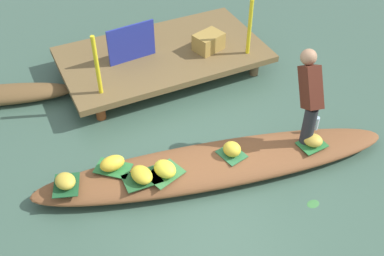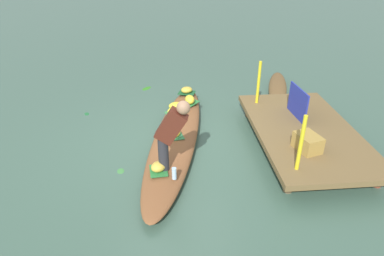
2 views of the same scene
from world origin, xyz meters
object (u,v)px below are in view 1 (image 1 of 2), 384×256
moored_boat (0,95)px  banana_bunch_3 (112,163)px  banana_bunch_1 (65,181)px  banana_bunch_5 (232,149)px  banana_bunch_4 (165,169)px  vendor_person (310,94)px  banana_bunch_0 (142,175)px  market_banner (131,43)px  produce_crate (209,42)px  banana_bunch_2 (313,140)px  vendor_boat (216,164)px  water_bottle (316,123)px

moored_boat → banana_bunch_3: size_ratio=7.23×
banana_bunch_1 → banana_bunch_5: banana_bunch_5 is taller
banana_bunch_4 → vendor_person: bearing=-3.9°
banana_bunch_1 → banana_bunch_4: bearing=-16.5°
banana_bunch_0 → vendor_person: (2.16, -0.17, 0.60)m
market_banner → produce_crate: 1.22m
banana_bunch_2 → banana_bunch_4: bearing=169.9°
banana_bunch_3 → banana_bunch_4: banana_bunch_3 is taller
banana_bunch_0 → banana_bunch_3: size_ratio=1.02×
banana_bunch_3 → banana_bunch_5: (1.41, -0.40, 0.00)m
banana_bunch_2 → market_banner: (-1.43, 2.70, 0.31)m
vendor_boat → water_bottle: water_bottle is taller
banana_bunch_0 → banana_bunch_1: 0.88m
banana_bunch_3 → market_banner: 2.26m
banana_bunch_1 → market_banner: bearing=52.1°
market_banner → vendor_boat: bearing=-89.1°
water_bottle → banana_bunch_4: bearing=177.2°
banana_bunch_0 → banana_bunch_1: size_ratio=1.17×
banana_bunch_0 → banana_bunch_3: (-0.26, 0.31, 0.01)m
banana_bunch_2 → vendor_boat: bearing=165.0°
banana_bunch_1 → vendor_person: size_ratio=0.23×
banana_bunch_1 → banana_bunch_3: bearing=2.3°
vendor_person → market_banner: (-1.41, 2.49, -0.29)m
vendor_person → water_bottle: size_ratio=6.13×
banana_bunch_3 → water_bottle: bearing=-9.8°
banana_bunch_5 → water_bottle: water_bottle is taller
water_bottle → vendor_boat: bearing=176.4°
banana_bunch_2 → produce_crate: produce_crate is taller
vendor_boat → moored_boat: vendor_boat is taller
moored_boat → banana_bunch_2: 4.58m
banana_bunch_1 → moored_boat: bearing=100.8°
vendor_boat → banana_bunch_2: (1.21, -0.32, 0.21)m
banana_bunch_0 → market_banner: size_ratio=0.41×
banana_bunch_1 → vendor_person: (2.99, -0.46, 0.60)m
produce_crate → water_bottle: bearing=-78.2°
vendor_person → market_banner: size_ratio=1.56×
banana_bunch_2 → banana_bunch_3: size_ratio=0.80×
vendor_boat → market_banner: size_ratio=6.00×
banana_bunch_5 → banana_bunch_1: bearing=169.2°
market_banner → vendor_person: bearing=-64.8°
moored_boat → banana_bunch_4: banana_bunch_4 is taller
banana_bunch_0 → produce_crate: bearing=47.0°
moored_boat → banana_bunch_2: size_ratio=9.04×
banana_bunch_3 → banana_bunch_0: bearing=-50.8°
banana_bunch_2 → water_bottle: (0.22, 0.24, 0.02)m
banana_bunch_0 → banana_bunch_4: bearing=-8.4°
water_bottle → market_banner: size_ratio=0.25×
banana_bunch_3 → market_banner: (1.00, 2.00, 0.30)m
moored_boat → banana_bunch_5: (2.44, -2.71, 0.23)m
vendor_boat → banana_bunch_2: size_ratio=18.68×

